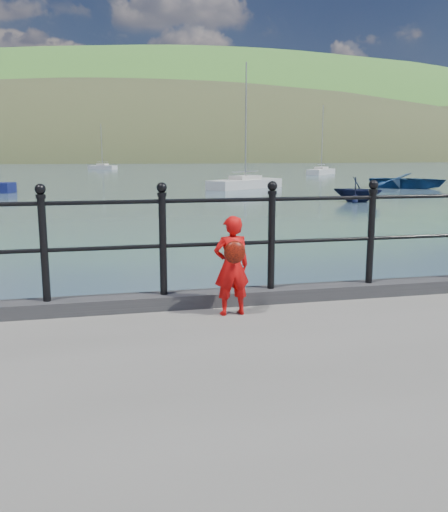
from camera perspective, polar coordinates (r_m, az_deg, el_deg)
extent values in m
plane|color=#2D4251|center=(6.47, -0.85, -13.30)|extent=(600.00, 600.00, 0.00)
cube|color=#28282B|center=(5.98, -0.58, -4.41)|extent=(60.00, 0.30, 0.15)
cylinder|color=black|center=(5.85, -0.59, 1.27)|extent=(18.00, 0.04, 0.04)
cylinder|color=black|center=(5.79, -0.60, 5.89)|extent=(18.00, 0.04, 0.04)
cylinder|color=black|center=(5.75, -18.41, 0.56)|extent=(0.08, 0.08, 1.05)
sphere|color=black|center=(5.68, -18.78, 6.68)|extent=(0.11, 0.11, 0.11)
cylinder|color=black|center=(5.75, -6.44, 1.05)|extent=(0.08, 0.08, 1.05)
sphere|color=black|center=(5.68, -6.57, 7.17)|extent=(0.11, 0.11, 0.11)
cylinder|color=black|center=(6.00, 5.02, 1.47)|extent=(0.08, 0.08, 1.05)
sphere|color=black|center=(5.94, 5.11, 7.35)|extent=(0.11, 0.11, 0.11)
cylinder|color=black|center=(6.47, 15.20, 1.81)|extent=(0.08, 0.08, 1.05)
sphere|color=black|center=(6.41, 15.46, 7.25)|extent=(0.11, 0.11, 0.11)
ellipsoid|color=#333A21|center=(202.71, -6.81, 5.49)|extent=(400.00, 100.00, 88.00)
ellipsoid|color=#387026|center=(269.55, 0.37, 4.29)|extent=(600.00, 180.00, 156.00)
cube|color=silver|center=(187.10, -16.41, 10.36)|extent=(9.00, 6.00, 6.00)
cube|color=#4C4744|center=(187.15, -16.48, 11.58)|extent=(9.50, 6.50, 2.00)
cube|color=silver|center=(187.78, -7.08, 10.70)|extent=(9.00, 6.00, 6.00)
cube|color=#4C4744|center=(187.83, -7.11, 11.92)|extent=(9.50, 6.50, 2.00)
cube|color=silver|center=(192.42, 1.08, 10.78)|extent=(9.00, 6.00, 6.00)
cube|color=#4C4744|center=(192.47, 1.09, 11.97)|extent=(9.50, 6.50, 2.00)
imported|color=red|center=(5.51, 0.80, -1.04)|extent=(0.39, 0.27, 1.02)
ellipsoid|color=#BC1A07|center=(5.35, 1.13, 0.40)|extent=(0.22, 0.11, 0.23)
imported|color=navy|center=(45.13, 18.76, 7.52)|extent=(6.96, 6.85, 1.18)
imported|color=black|center=(31.20, 13.87, 6.81)|extent=(3.51, 3.46, 1.40)
cube|color=silver|center=(73.48, 10.19, 8.65)|extent=(5.58, 5.84, 0.90)
cube|color=beige|center=(73.47, 10.20, 9.04)|extent=(2.40, 2.45, 0.50)
cylinder|color=#A5A5A8|center=(73.48, 10.30, 12.18)|extent=(0.10, 0.10, 8.17)
cylinder|color=#A5A5A8|center=(73.46, 10.21, 9.47)|extent=(1.98, 2.14, 0.06)
cube|color=silver|center=(42.59, 2.26, 7.46)|extent=(6.87, 5.79, 0.90)
cube|color=beige|center=(42.57, 2.27, 8.13)|extent=(2.81, 2.58, 0.50)
cylinder|color=#A5A5A8|center=(42.60, 2.31, 13.94)|extent=(0.10, 0.10, 8.73)
cylinder|color=#A5A5A8|center=(42.55, 2.27, 8.87)|extent=(2.61, 1.94, 0.06)
cube|color=silver|center=(98.65, -12.67, 9.03)|extent=(5.14, 4.66, 0.90)
cube|color=beige|center=(98.64, -12.68, 9.32)|extent=(2.16, 2.06, 0.50)
cylinder|color=#A5A5A8|center=(98.64, -12.76, 11.36)|extent=(0.10, 0.10, 7.13)
cylinder|color=#A5A5A8|center=(98.63, -12.69, 9.64)|extent=(1.89, 1.59, 0.06)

